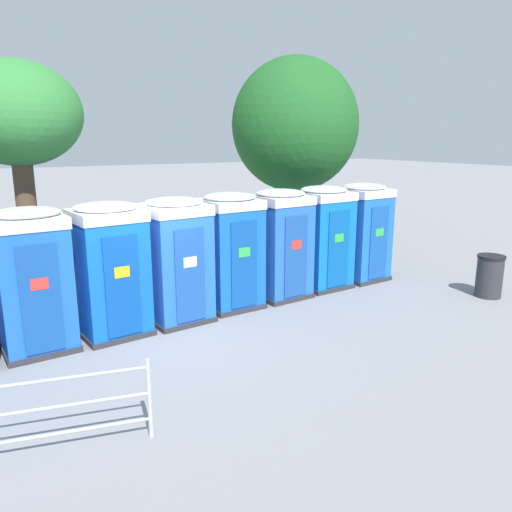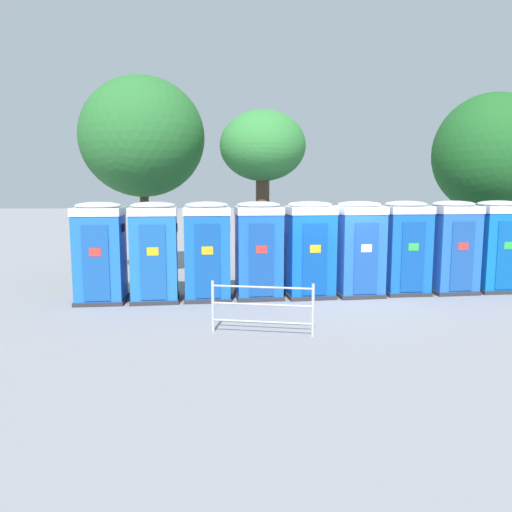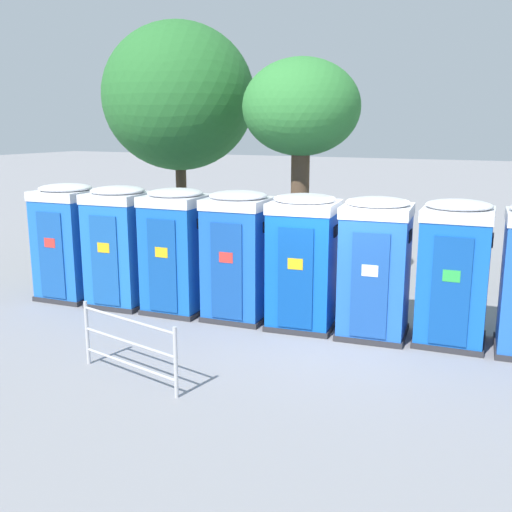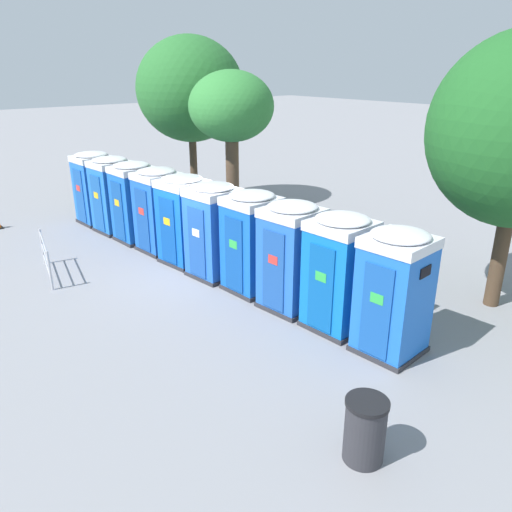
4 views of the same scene
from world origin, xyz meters
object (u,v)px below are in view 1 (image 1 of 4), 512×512
portapotty_7 (280,243)px  portapotty_9 (362,231)px  portapotty_3 (33,280)px  portapotty_4 (110,269)px  event_barrier (63,408)px  portapotty_8 (323,237)px  street_tree_2 (295,125)px  street_tree_1 (17,118)px  portapotty_5 (176,259)px  portapotty_6 (230,250)px  trash_can (489,276)px

portapotty_7 → portapotty_9: 2.69m
portapotty_3 → portapotty_4: 1.35m
portapotty_7 → portapotty_9: (2.69, 0.19, 0.00)m
portapotty_7 → event_barrier: 6.72m
portapotty_8 → event_barrier: portapotty_8 is taller
event_barrier → street_tree_2: bearing=42.0°
portapotty_4 → street_tree_2: (7.00, 4.16, 2.77)m
portapotty_8 → street_tree_1: 7.31m
portapotty_5 → portapotty_7: same height
portapotty_6 → event_barrier: (-4.15, -3.74, -0.72)m
portapotty_9 → portapotty_4: bearing=-175.4°
portapotty_4 → portapotty_8: bearing=5.2°
portapotty_7 → trash_can: portapotty_7 is taller
portapotty_5 → portapotty_6: size_ratio=1.00×
portapotty_8 → trash_can: (2.91, -2.65, -0.78)m
portapotty_5 → trash_can: size_ratio=2.54×
portapotty_9 → event_barrier: size_ratio=1.26×
portapotty_4 → event_barrier: size_ratio=1.26×
portapotty_5 → event_barrier: portapotty_5 is taller
trash_can → street_tree_1: bearing=153.3°
portapotty_6 → event_barrier: 5.63m
street_tree_1 → street_tree_2: (8.07, 1.63, -0.02)m
event_barrier → portapotty_9: bearing=26.0°
street_tree_2 → event_barrier: 11.91m
street_tree_1 → trash_can: 11.06m
portapotty_4 → street_tree_1: bearing=113.0°
portapotty_3 → event_barrier: 3.47m
portapotty_4 → portapotty_9: same height
portapotty_4 → portapotty_5: 1.35m
portapotty_5 → portapotty_3: bearing=-177.2°
portapotty_5 → street_tree_1: size_ratio=0.48×
portapotty_7 → street_tree_2: bearing=52.0°
street_tree_1 → portapotty_6: bearing=-30.9°
portapotty_9 → street_tree_1: bearing=165.6°
street_tree_1 → event_barrier: (-0.40, -5.99, -3.50)m
portapotty_6 → event_barrier: bearing=-137.9°
portapotty_3 → portapotty_9: (8.05, 0.60, 0.00)m
portapotty_8 → trash_can: 4.01m
portapotty_3 → portapotty_4: (1.35, 0.06, -0.00)m
portapotty_9 → street_tree_1: street_tree_1 is taller
portapotty_8 → event_barrier: size_ratio=1.26×
portapotty_9 → trash_can: bearing=-60.0°
portapotty_7 → street_tree_2: 5.57m
portapotty_7 → event_barrier: portapotty_7 is taller
portapotty_7 → portapotty_6: bearing=-177.2°
portapotty_4 → portapotty_5: same height
street_tree_1 → street_tree_2: 8.24m
portapotty_3 → portapotty_5: same height
portapotty_5 → street_tree_2: size_ratio=0.41×
portapotty_4 → street_tree_1: street_tree_1 is taller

